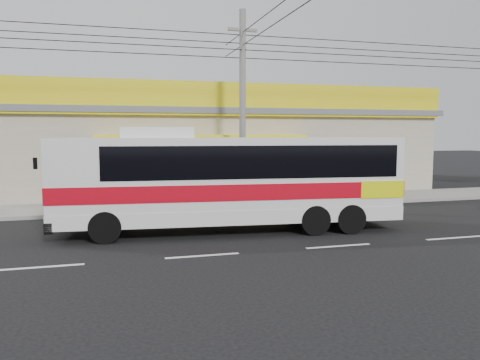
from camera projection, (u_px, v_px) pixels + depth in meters
name	position (u px, v px, depth m)	size (l,w,h in m)	color
ground	(304.00, 229.00, 15.94)	(120.00, 120.00, 0.00)	black
sidewalk	(252.00, 202.00, 21.69)	(30.00, 3.20, 0.15)	gray
lane_markings	(338.00, 246.00, 13.54)	(50.00, 0.12, 0.01)	silver
storefront_building	(224.00, 150.00, 26.77)	(22.60, 9.20, 5.70)	#A89D88
coach_bus	(235.00, 176.00, 15.47)	(11.39, 3.42, 3.46)	silver
utility_pole	(243.00, 45.00, 19.86)	(34.00, 14.00, 8.48)	slate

